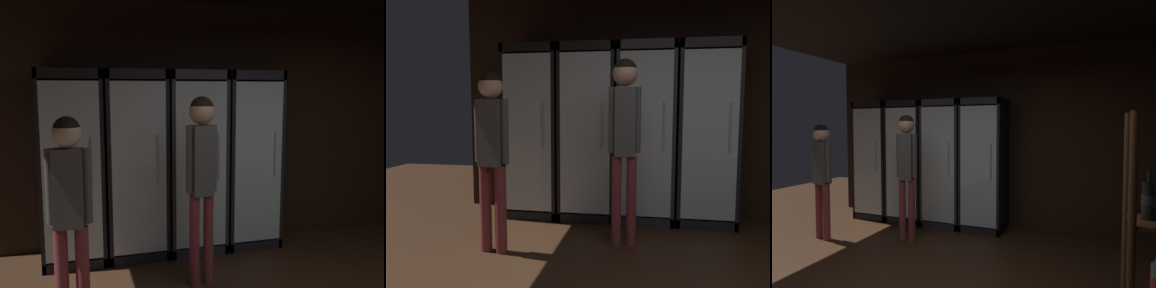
# 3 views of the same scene
# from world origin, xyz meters

# --- Properties ---
(wall_back) EXTENTS (6.00, 0.06, 2.80)m
(wall_back) POSITION_xyz_m (0.00, 3.03, 1.40)
(wall_back) COLOR black
(wall_back) RESTS_ON ground
(cooler_far_left) EXTENTS (0.63, 0.62, 2.01)m
(cooler_far_left) POSITION_xyz_m (-2.04, 2.72, 0.98)
(cooler_far_left) COLOR black
(cooler_far_left) RESTS_ON ground
(cooler_left) EXTENTS (0.63, 0.62, 2.01)m
(cooler_left) POSITION_xyz_m (-1.39, 2.72, 0.99)
(cooler_left) COLOR black
(cooler_left) RESTS_ON ground
(cooler_center) EXTENTS (0.63, 0.62, 2.01)m
(cooler_center) POSITION_xyz_m (-0.73, 2.72, 0.99)
(cooler_center) COLOR #2B2B30
(cooler_center) RESTS_ON ground
(cooler_right) EXTENTS (0.63, 0.62, 2.01)m
(cooler_right) POSITION_xyz_m (-0.07, 2.72, 0.98)
(cooler_right) COLOR black
(cooler_right) RESTS_ON ground
(shopper_near) EXTENTS (0.30, 0.23, 1.75)m
(shopper_near) POSITION_xyz_m (-0.91, 1.80, 1.15)
(shopper_near) COLOR brown
(shopper_near) RESTS_ON ground
(shopper_far) EXTENTS (0.33, 0.21, 1.62)m
(shopper_far) POSITION_xyz_m (-2.06, 1.42, 1.01)
(shopper_far) COLOR brown
(shopper_far) RESTS_ON ground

